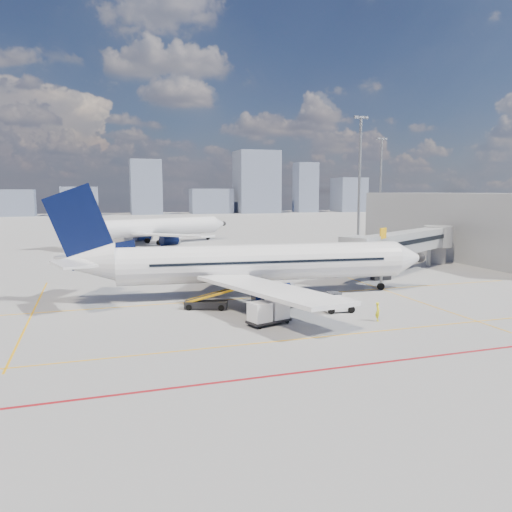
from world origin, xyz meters
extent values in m
plane|color=gray|center=(0.00, 0.00, 0.00)|extent=(420.00, 420.00, 0.00)
cube|color=#E7A00C|center=(0.00, 8.00, 0.01)|extent=(60.00, 0.18, 0.01)
cube|color=#E7A00C|center=(0.00, -6.00, 0.01)|extent=(80.00, 0.15, 0.01)
cube|color=#E7A00C|center=(14.00, 2.00, 0.01)|extent=(0.15, 28.00, 0.01)
cube|color=#E7A00C|center=(-20.00, 8.00, 0.01)|extent=(0.15, 30.00, 0.01)
cube|color=maroon|center=(0.00, -12.00, 0.01)|extent=(90.00, 0.25, 0.01)
cube|color=#9B9EA4|center=(22.25, 16.15, 3.90)|extent=(20.84, 13.93, 2.60)
cube|color=black|center=(22.25, 16.15, 4.10)|extent=(20.52, 13.82, 0.55)
cube|color=#9B9EA4|center=(12.70, 10.50, 3.90)|extent=(4.49, 4.56, 3.00)
cube|color=black|center=(17.00, 12.80, 0.35)|extent=(2.20, 1.00, 0.70)
cylinder|color=gray|center=(17.00, 12.80, 1.70)|extent=(0.56, 0.56, 2.70)
cylinder|color=gray|center=(29.00, 20.00, 1.95)|extent=(0.60, 0.60, 3.90)
cylinder|color=#9B9EA4|center=(32.00, 22.00, 3.90)|extent=(4.00, 4.00, 3.00)
cylinder|color=gray|center=(32.00, 22.00, 1.95)|extent=(2.40, 2.40, 3.90)
cube|color=#E7A00C|center=(15.50, 10.30, 5.70)|extent=(1.26, 0.82, 1.20)
cube|color=#9B9EA4|center=(40.00, 26.00, 5.00)|extent=(10.00, 42.00, 10.00)
cube|color=black|center=(35.20, 26.00, 5.00)|extent=(0.25, 40.00, 4.50)
cylinder|color=gray|center=(38.00, 55.00, 12.50)|extent=(0.56, 0.56, 25.00)
cube|color=gray|center=(38.00, 55.00, 25.20)|extent=(3.20, 0.40, 0.50)
cube|color=#B2B4BA|center=(36.80, 54.75, 25.20)|extent=(0.60, 0.15, 0.35)
cube|color=#B2B4BA|center=(38.00, 54.75, 25.20)|extent=(0.60, 0.15, 0.35)
cube|color=#B2B4BA|center=(39.20, 54.75, 25.20)|extent=(0.60, 0.15, 0.35)
cylinder|color=gray|center=(65.00, 90.00, 12.50)|extent=(0.56, 0.56, 25.00)
cube|color=gray|center=(65.00, 90.00, 25.20)|extent=(3.20, 0.40, 0.50)
cube|color=#B2B4BA|center=(63.80, 89.75, 25.20)|extent=(0.60, 0.15, 0.35)
cube|color=#B2B4BA|center=(65.00, 89.75, 25.20)|extent=(0.60, 0.15, 0.35)
cube|color=#B2B4BA|center=(66.20, 89.75, 25.20)|extent=(0.60, 0.15, 0.35)
cube|color=slate|center=(-46.49, 190.00, 5.50)|extent=(18.73, 9.99, 10.99)
cube|color=slate|center=(-19.59, 190.00, 6.08)|extent=(15.05, 12.45, 12.16)
cube|color=slate|center=(8.44, 190.00, 12.10)|extent=(13.47, 8.49, 24.20)
cube|color=slate|center=(38.03, 190.00, 5.69)|extent=(19.34, 8.88, 11.39)
cube|color=slate|center=(60.17, 190.00, 14.56)|extent=(19.54, 15.61, 29.12)
cube|color=slate|center=(85.60, 190.00, 12.08)|extent=(10.51, 8.49, 24.16)
cube|color=slate|center=(109.54, 190.00, 8.51)|extent=(14.41, 13.71, 17.01)
cylinder|color=white|center=(1.08, 8.88, 3.30)|extent=(28.34, 6.65, 3.65)
cone|color=white|center=(16.74, 7.19, 3.30)|extent=(3.75, 4.00, 3.65)
sphere|color=black|center=(18.04, 7.05, 3.30)|extent=(1.14, 1.14, 1.03)
cone|color=white|center=(-15.87, 10.71, 3.82)|extent=(6.36, 4.28, 3.65)
cube|color=black|center=(15.53, 7.32, 3.82)|extent=(1.55, 1.55, 0.42)
cube|color=white|center=(0.59, 17.42, 2.29)|extent=(11.99, 15.82, 0.54)
cube|color=white|center=(-1.22, 0.64, 2.29)|extent=(9.39, 16.22, 0.54)
cylinder|color=#070E33|center=(1.20, 14.33, 1.12)|extent=(3.59, 2.51, 2.16)
cylinder|color=#070E33|center=(0.04, 3.53, 1.12)|extent=(3.59, 2.51, 2.16)
cylinder|color=#B2B4BA|center=(2.97, 14.14, 1.12)|extent=(0.56, 2.23, 2.21)
cylinder|color=#B2B4BA|center=(1.81, 3.33, 1.12)|extent=(0.56, 2.23, 2.21)
cube|color=#070E33|center=(-15.87, 10.71, 7.05)|extent=(6.42, 0.99, 7.99)
cube|color=#070E33|center=(-13.64, 10.47, 4.80)|extent=(5.29, 0.85, 2.02)
cube|color=white|center=(-15.92, 13.73, 4.14)|extent=(4.96, 5.95, 0.21)
cube|color=white|center=(-16.57, 7.77, 4.14)|extent=(4.14, 5.82, 0.21)
cylinder|color=gray|center=(13.66, 7.52, 0.90)|extent=(0.31, 0.31, 1.80)
cylinder|color=black|center=(13.66, 7.52, 0.38)|extent=(0.79, 0.36, 0.76)
cylinder|color=gray|center=(0.41, 11.40, 0.80)|extent=(0.35, 0.35, 1.60)
cylinder|color=black|center=(0.41, 11.40, 0.50)|extent=(1.06, 0.75, 1.00)
cylinder|color=gray|center=(-0.11, 6.56, 0.80)|extent=(0.35, 0.35, 1.60)
cylinder|color=black|center=(-0.11, 6.56, 0.50)|extent=(1.06, 0.75, 1.00)
cube|color=black|center=(1.74, 10.63, 3.58)|extent=(22.93, 2.57, 0.24)
cube|color=black|center=(1.36, 7.03, 3.58)|extent=(22.93, 2.57, 0.24)
cylinder|color=white|center=(-2.82, 61.62, 3.30)|extent=(26.35, 13.72, 3.52)
cone|color=white|center=(11.18, 67.49, 3.30)|extent=(4.36, 4.51, 3.52)
sphere|color=black|center=(12.34, 67.98, 3.30)|extent=(1.30, 1.30, 0.99)
cone|color=white|center=(-17.98, 55.27, 3.80)|extent=(6.69, 5.48, 3.52)
cube|color=black|center=(10.09, 67.03, 3.80)|extent=(1.77, 1.77, 0.41)
cube|color=white|center=(-7.21, 68.59, 2.33)|extent=(5.03, 15.00, 0.52)
cube|color=white|center=(-0.92, 53.60, 2.33)|extent=(14.08, 13.64, 0.52)
cylinder|color=#070E33|center=(-5.26, 66.28, 1.20)|extent=(3.80, 3.17, 2.08)
cylinder|color=#070E33|center=(-1.21, 56.61, 1.20)|extent=(3.80, 3.17, 2.08)
cylinder|color=#B2B4BA|center=(-3.68, 66.94, 1.20)|extent=(1.12, 2.09, 2.13)
cylinder|color=#B2B4BA|center=(0.37, 57.28, 1.20)|extent=(1.12, 2.09, 2.13)
cube|color=navy|center=(-17.98, 55.27, 6.91)|extent=(5.82, 2.66, 7.70)
cube|color=navy|center=(-15.98, 56.10, 4.75)|extent=(4.80, 2.22, 1.94)
cube|color=white|center=(-19.43, 57.79, 4.11)|extent=(2.77, 5.09, 0.20)
cube|color=white|center=(-17.19, 52.46, 4.11)|extent=(5.49, 5.50, 0.20)
cylinder|color=black|center=(-4.56, 63.44, 0.50)|extent=(1.17, 0.99, 1.00)
cylinder|color=black|center=(-2.74, 59.11, 0.50)|extent=(1.17, 0.99, 1.00)
cylinder|color=black|center=(8.43, 66.33, 0.38)|extent=(0.81, 0.55, 0.76)
cube|color=white|center=(4.95, 0.31, 0.62)|extent=(2.61, 1.61, 0.90)
cube|color=white|center=(4.50, 0.35, 1.29)|extent=(1.26, 1.41, 0.68)
cube|color=black|center=(4.50, 0.35, 1.52)|extent=(1.14, 1.34, 0.39)
cylinder|color=black|center=(3.99, -0.21, 0.32)|extent=(0.65, 0.31, 0.63)
cylinder|color=black|center=(4.12, 1.02, 0.32)|extent=(0.65, 0.31, 0.63)
cylinder|color=black|center=(5.78, -0.41, 0.32)|extent=(0.65, 0.31, 0.63)
cylinder|color=black|center=(5.91, 0.83, 0.32)|extent=(0.65, 0.31, 0.63)
cube|color=black|center=(-2.14, -1.69, 0.30)|extent=(3.69, 2.46, 0.17)
cube|color=white|center=(-2.94, -1.94, 1.13)|extent=(1.82, 1.79, 1.46)
cube|color=white|center=(-1.33, -1.43, 1.13)|extent=(1.82, 1.79, 1.46)
cylinder|color=black|center=(-3.20, -2.71, 0.15)|extent=(0.33, 0.22, 0.30)
cylinder|color=black|center=(-3.59, -1.45, 0.15)|extent=(0.33, 0.22, 0.30)
cylinder|color=black|center=(-0.68, -1.92, 0.15)|extent=(0.33, 0.22, 0.30)
cylinder|color=black|center=(-1.08, -0.66, 0.15)|extent=(0.33, 0.22, 0.30)
cube|color=black|center=(-5.61, 4.91, 0.40)|extent=(3.94, 2.59, 0.62)
cube|color=black|center=(-4.96, 4.65, 1.33)|extent=(5.26, 2.76, 1.63)
cube|color=#E7A00C|center=(-4.78, 5.10, 1.33)|extent=(4.98, 2.01, 1.70)
cube|color=#E7A00C|center=(-5.13, 4.20, 1.33)|extent=(4.98, 2.01, 1.70)
cylinder|color=black|center=(-7.16, 4.85, 0.27)|extent=(0.57, 0.39, 0.53)
cylinder|color=black|center=(-6.70, 6.00, 0.27)|extent=(0.57, 0.39, 0.53)
cylinder|color=black|center=(-4.52, 3.82, 0.27)|extent=(0.57, 0.39, 0.53)
cylinder|color=black|center=(-4.07, 4.97, 0.27)|extent=(0.57, 0.39, 0.53)
imported|color=#FFF21A|center=(6.52, -3.36, 0.76)|extent=(0.54, 0.65, 1.52)
camera|label=1|loc=(-14.85, -37.22, 10.29)|focal=35.00mm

